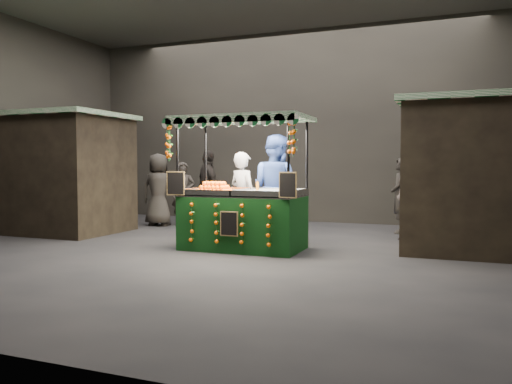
% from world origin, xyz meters
% --- Properties ---
extents(ground, '(12.00, 12.00, 0.00)m').
position_xyz_m(ground, '(0.00, 0.00, 0.00)').
color(ground, black).
rests_on(ground, ground).
extents(market_hall, '(12.10, 10.10, 5.05)m').
position_xyz_m(market_hall, '(0.00, 0.00, 3.38)').
color(market_hall, black).
rests_on(market_hall, ground).
extents(neighbour_stall_left, '(3.00, 2.20, 2.60)m').
position_xyz_m(neighbour_stall_left, '(-4.40, 1.00, 1.31)').
color(neighbour_stall_left, black).
rests_on(neighbour_stall_left, ground).
extents(neighbour_stall_right, '(3.00, 2.20, 2.60)m').
position_xyz_m(neighbour_stall_right, '(4.40, 1.50, 1.31)').
color(neighbour_stall_right, black).
rests_on(neighbour_stall_right, ground).
extents(juice_stall, '(2.39, 1.41, 2.32)m').
position_xyz_m(juice_stall, '(0.37, 0.25, 0.72)').
color(juice_stall, black).
rests_on(juice_stall, ground).
extents(vendor_grey, '(0.74, 0.63, 1.73)m').
position_xyz_m(vendor_grey, '(0.03, 1.07, 0.86)').
color(vendor_grey, gray).
rests_on(vendor_grey, ground).
extents(vendor_blue, '(1.19, 1.04, 2.06)m').
position_xyz_m(vendor_blue, '(0.61, 1.31, 1.03)').
color(vendor_blue, navy).
rests_on(vendor_blue, ground).
extents(shopper_0, '(0.67, 0.56, 1.56)m').
position_xyz_m(shopper_0, '(-2.36, 2.99, 0.78)').
color(shopper_0, '#282320').
rests_on(shopper_0, ground).
extents(shopper_1, '(1.15, 1.15, 1.88)m').
position_xyz_m(shopper_1, '(3.19, 1.89, 0.94)').
color(shopper_1, '#2C2524').
rests_on(shopper_1, ground).
extents(shopper_2, '(1.10, 1.07, 1.85)m').
position_xyz_m(shopper_2, '(-1.88, 3.40, 0.92)').
color(shopper_2, black).
rests_on(shopper_2, ground).
extents(shopper_3, '(1.19, 1.02, 1.60)m').
position_xyz_m(shopper_3, '(3.39, 3.91, 0.80)').
color(shopper_3, black).
rests_on(shopper_3, ground).
extents(shopper_4, '(0.93, 0.67, 1.77)m').
position_xyz_m(shopper_4, '(-2.91, 2.76, 0.88)').
color(shopper_4, '#2D2925').
rests_on(shopper_4, ground).
extents(shopper_5, '(1.35, 1.75, 1.85)m').
position_xyz_m(shopper_5, '(4.50, 2.07, 0.92)').
color(shopper_5, '#2D2724').
rests_on(shopper_5, ground).
extents(shopper_6, '(0.43, 0.62, 1.64)m').
position_xyz_m(shopper_6, '(2.72, 3.51, 0.82)').
color(shopper_6, black).
rests_on(shopper_6, ground).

